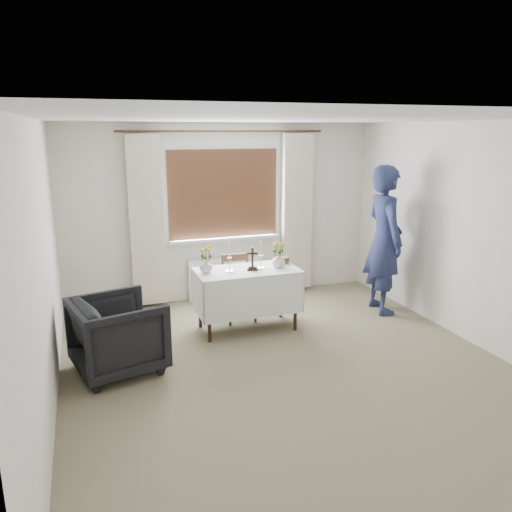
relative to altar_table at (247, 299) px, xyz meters
The scene contains 12 objects.
ground 1.25m from the altar_table, 86.25° to the right, with size 5.00×5.00×0.00m, color gray.
altar_table is the anchor object (origin of this frame).
wooden_chair 0.33m from the altar_table, 90.44° to the left, with size 0.39×0.39×0.85m, color #512D1B, non-canonical shape.
armchair 1.69m from the altar_table, 158.70° to the right, with size 0.83×0.85×0.77m, color black.
person 2.01m from the altar_table, ahead, with size 0.72×0.47×1.97m, color navy.
radiator 1.24m from the altar_table, 86.39° to the left, with size 1.10×0.10×0.60m, color white.
wooden_cross 0.53m from the altar_table, 36.01° to the right, with size 0.13×0.09×0.28m, color black, non-canonical shape.
candlestick_left 0.60m from the altar_table, behind, with size 0.10×0.10×0.35m, color silver, non-canonical shape.
candlestick_right 0.58m from the altar_table, ahead, with size 0.10×0.10×0.34m, color silver, non-canonical shape.
flower_vase_left 0.68m from the altar_table, behind, with size 0.16×0.16×0.17m, color silver.
flower_vase_right 0.61m from the altar_table, ahead, with size 0.17×0.17×0.17m, color silver.
wicker_basket 0.68m from the altar_table, 17.74° to the left, with size 0.21×0.21×0.08m, color brown.
Camera 1 is at (-1.88, -4.32, 2.40)m, focal length 35.00 mm.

